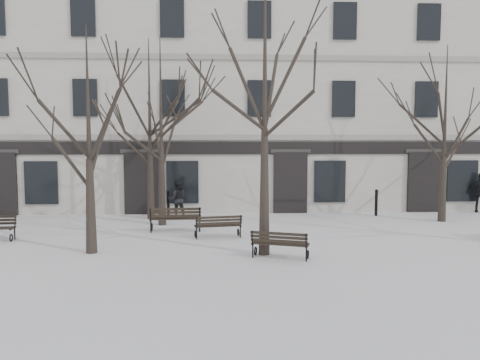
{
  "coord_description": "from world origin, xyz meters",
  "views": [
    {
      "loc": [
        -0.06,
        -14.02,
        3.35
      ],
      "look_at": [
        0.84,
        3.0,
        1.98
      ],
      "focal_mm": 35.0,
      "sensor_mm": 36.0,
      "label": 1
    }
  ],
  "objects": [
    {
      "name": "ground",
      "position": [
        0.0,
        0.0,
        0.0
      ],
      "size": [
        100.0,
        100.0,
        0.0
      ],
      "primitive_type": "plane",
      "color": "silver",
      "rests_on": "ground"
    },
    {
      "name": "building",
      "position": [
        0.0,
        12.96,
        5.52
      ],
      "size": [
        40.4,
        10.2,
        11.4
      ],
      "color": "#BBB8AD",
      "rests_on": "ground"
    },
    {
      "name": "tree_1",
      "position": [
        -3.83,
        0.21,
        4.26
      ],
      "size": [
        4.77,
        4.77,
        6.82
      ],
      "color": "black",
      "rests_on": "ground"
    },
    {
      "name": "tree_2",
      "position": [
        1.39,
        -0.27,
        5.61
      ],
      "size": [
        6.28,
        6.28,
        8.97
      ],
      "color": "black",
      "rests_on": "ground"
    },
    {
      "name": "tree_4",
      "position": [
        -2.9,
        6.58,
        4.89
      ],
      "size": [
        5.48,
        5.48,
        7.83
      ],
      "color": "black",
      "rests_on": "ground"
    },
    {
      "name": "tree_5",
      "position": [
        -2.23,
        4.98,
        4.74
      ],
      "size": [
        5.3,
        5.3,
        7.58
      ],
      "color": "black",
      "rests_on": "ground"
    },
    {
      "name": "tree_6",
      "position": [
        9.59,
        5.23,
        4.63
      ],
      "size": [
        5.18,
        5.18,
        7.41
      ],
      "color": "black",
      "rests_on": "ground"
    },
    {
      "name": "bench_1",
      "position": [
        0.03,
        2.24,
        0.45
      ],
      "size": [
        1.71,
        0.87,
        0.83
      ],
      "rotation": [
        0.0,
        0.0,
        3.32
      ],
      "color": "black",
      "rests_on": "ground"
    },
    {
      "name": "bench_2",
      "position": [
        1.79,
        -0.82,
        0.45
      ],
      "size": [
        1.73,
        1.09,
        0.83
      ],
      "rotation": [
        0.0,
        0.0,
        2.81
      ],
      "color": "black",
      "rests_on": "ground"
    },
    {
      "name": "bench_4",
      "position": [
        -1.56,
        3.45,
        0.52
      ],
      "size": [
        1.94,
        0.78,
        0.96
      ],
      "rotation": [
        0.0,
        0.0,
        3.18
      ],
      "color": "black",
      "rests_on": "ground"
    },
    {
      "name": "bollard_a",
      "position": [
        -2.2,
        7.2,
        0.63
      ],
      "size": [
        0.15,
        0.15,
        1.18
      ],
      "color": "black",
      "rests_on": "ground"
    },
    {
      "name": "bollard_b",
      "position": [
        7.31,
        6.87,
        0.65
      ],
      "size": [
        0.16,
        0.16,
        1.22
      ],
      "color": "black",
      "rests_on": "ground"
    },
    {
      "name": "pedestrian_b",
      "position": [
        -1.75,
        6.69,
        0.0
      ],
      "size": [
        0.92,
        0.76,
        1.71
      ],
      "primitive_type": "imported",
      "rotation": [
        0.0,
        0.0,
        3.29
      ],
      "color": "black",
      "rests_on": "ground"
    },
    {
      "name": "pedestrian_c",
      "position": [
        12.63,
        7.55,
        0.0
      ],
      "size": [
        1.19,
        0.97,
        1.9
      ],
      "primitive_type": "imported",
      "rotation": [
        0.0,
        0.0,
        2.6
      ],
      "color": "black",
      "rests_on": "ground"
    }
  ]
}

